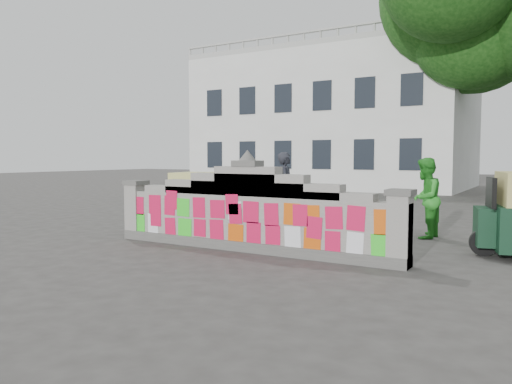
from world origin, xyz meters
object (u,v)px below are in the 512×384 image
cyclist_bike (286,211)px  pedestrian (425,198)px  cyclist_rider (286,197)px  rickshaw_left (215,199)px

cyclist_bike → pedestrian: pedestrian is taller
cyclist_rider → rickshaw_left: 2.00m
cyclist_rider → rickshaw_left: size_ratio=0.64×
pedestrian → cyclist_rider: bearing=-75.4°
cyclist_bike → pedestrian: (3.26, 0.64, 0.42)m
cyclist_bike → cyclist_rider: bearing=-114.1°
cyclist_bike → rickshaw_left: size_ratio=0.72×
rickshaw_left → cyclist_bike: bearing=-1.9°
cyclist_bike → cyclist_rider: cyclist_rider is taller
pedestrian → rickshaw_left: 5.32m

